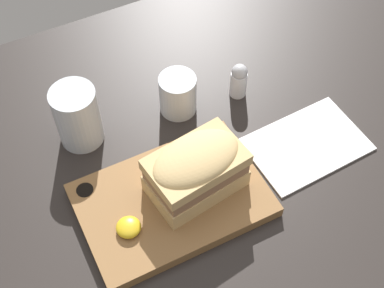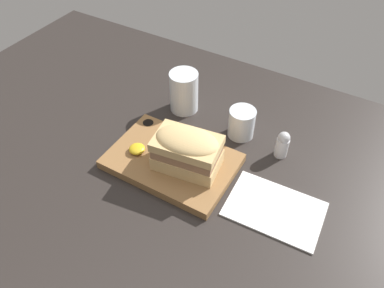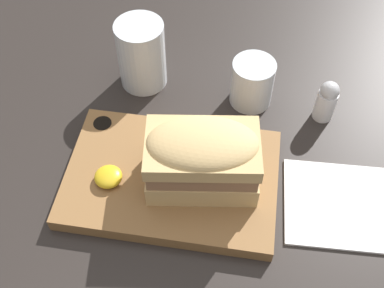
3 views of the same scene
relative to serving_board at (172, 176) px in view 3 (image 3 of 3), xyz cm
name	(u,v)px [view 3 (image 3 of 3)]	position (x,y,z in cm)	size (l,w,h in cm)	color
dining_table	(235,195)	(8.96, -0.34, -2.08)	(167.06, 95.33, 2.00)	#282321
serving_board	(172,176)	(0.00, 0.00, 0.00)	(28.64, 19.24, 2.21)	olive
sandwich	(203,154)	(4.21, 0.07, 6.04)	(15.36, 10.75, 9.23)	tan
mustard_dollop	(108,177)	(-8.05, -2.55, 1.82)	(3.74, 3.74, 1.50)	gold
water_glass	(142,58)	(-7.98, 18.57, 3.74)	(7.49, 7.49, 11.13)	silver
wine_glass	(252,85)	(9.48, 16.90, 2.24)	(6.54, 6.54, 7.56)	silver
napkin	(358,205)	(25.38, -0.16, -0.88)	(20.17, 14.08, 0.40)	white
salt_shaker	(327,100)	(20.71, 15.20, 2.49)	(3.01, 3.01, 7.03)	white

